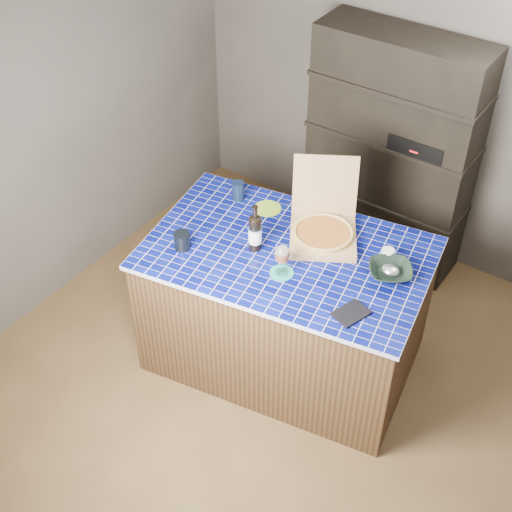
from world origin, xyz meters
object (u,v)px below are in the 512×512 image
Objects in this scene: kitchen_island at (286,306)px; wine_glass at (282,255)px; mead_bottle at (255,232)px; bowl at (390,271)px; dvd_case at (351,313)px; pizza_box at (323,230)px.

kitchen_island is 0.64m from wine_glass.
mead_bottle is 1.58× the size of wine_glass.
bowl is (0.78, 0.24, -0.09)m from mead_bottle.
wine_glass reaches higher than dvd_case.
dvd_case is at bearing -7.39° from wine_glass.
dvd_case is at bearing -12.29° from mead_bottle.
bowl is (0.49, -0.07, -0.03)m from pizza_box.
dvd_case is 0.41m from bowl.
mead_bottle reaches higher than bowl.
kitchen_island is 9.34× the size of wine_glass.
mead_bottle is 0.82m from bowl.
dvd_case is 0.76× the size of bowl.
mead_bottle is at bearing -174.97° from dvd_case.
wine_glass is at bearing -170.08° from dvd_case.
pizza_box is 0.67m from dvd_case.
mead_bottle is at bearing 158.87° from wine_glass.
kitchen_island is 0.79m from bowl.
mead_bottle is 1.66× the size of dvd_case.
bowl is at bearing 103.16° from dvd_case.
pizza_box is 0.50m from bowl.
kitchen_island is at bearing 112.71° from wine_glass.
pizza_box is at bearing 151.37° from dvd_case.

